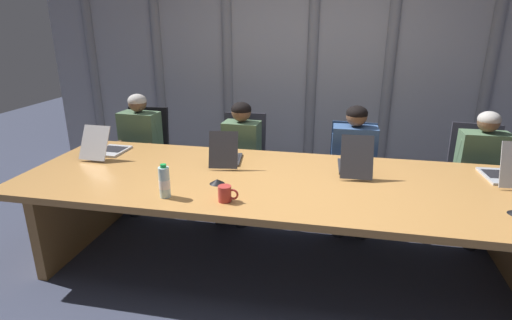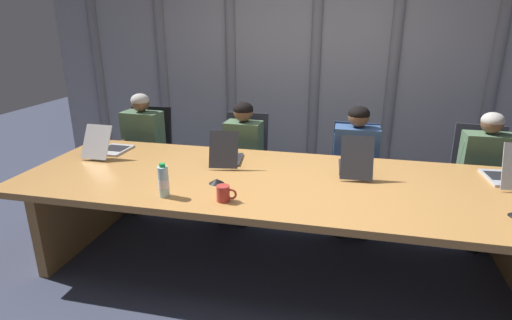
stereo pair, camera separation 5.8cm
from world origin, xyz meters
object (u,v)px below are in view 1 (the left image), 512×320
Objects in this scene: laptop_left_mid at (226,156)px; laptop_center at (354,164)px; laptop_right_mid at (505,173)px; coffee_mug_far at (225,194)px; office_chair_right_mid at (471,191)px; water_bottle_primary at (164,182)px; person_right_mid at (484,169)px; person_left_mid at (239,153)px; office_chair_left_end at (146,166)px; office_chair_center at (350,183)px; conference_mic_middle at (217,181)px; office_chair_left_mid at (242,174)px; laptop_left_end at (107,148)px; person_left_end at (137,144)px; person_center at (354,159)px.

laptop_left_mid is 0.91× the size of laptop_center.
laptop_right_mid is 2.03m from coffee_mug_far.
water_bottle_primary reaches higher than office_chair_right_mid.
laptop_right_mid is 0.61m from person_right_mid.
laptop_left_mid is at bearing 7.06° from person_left_mid.
laptop_right_mid reaches higher than office_chair_right_mid.
coffee_mug_far is (0.24, -1.32, 0.16)m from person_left_mid.
laptop_center is (1.02, 0.02, 0.00)m from laptop_left_mid.
laptop_center is at bearing 66.30° from office_chair_left_end.
water_bottle_primary reaches higher than office_chair_center.
laptop_right_mid is 3.99× the size of conference_mic_middle.
laptop_right_mid is 2.31m from office_chair_left_mid.
office_chair_left_mid is at bearing 99.63° from coffee_mug_far.
laptop_right_mid is 0.47× the size of office_chair_right_mid.
person_left_mid reaches higher than laptop_left_end.
person_left_mid reaches higher than conference_mic_middle.
office_chair_left_end is 1.13m from person_left_mid.
office_chair_left_mid is 1.57m from coffee_mug_far.
laptop_right_mid is 0.40× the size of person_left_mid.
person_right_mid is 4.83× the size of water_bottle_primary.
coffee_mug_far is at bearing 6.97° from office_chair_left_mid.
office_chair_left_end is 1.06× the size of office_chair_center.
person_right_mid is at bearing 26.80° from conference_mic_middle.
laptop_center is at bearing 52.35° from office_chair_left_mid.
conference_mic_middle is (-0.96, -0.46, -0.04)m from laptop_center.
person_right_mid is at bearing 93.82° from person_left_end.
laptop_center is 0.62m from person_center.
laptop_right_mid is 1.37m from office_chair_center.
laptop_center is 0.42× the size of person_left_end.
person_left_end is at bearing -80.43° from office_chair_right_mid.
laptop_right_mid reaches higher than laptop_left_mid.
laptop_left_end is 0.62m from person_left_end.
office_chair_left_mid is 0.82× the size of person_left_end.
person_right_mid is at bearing -77.62° from laptop_left_end.
office_chair_right_mid is 0.85× the size of person_right_mid.
laptop_left_end is at bearing -57.29° from person_left_mid.
person_left_end is 3.27m from person_right_mid.
laptop_center is at bearing -48.87° from office_chair_right_mid.
water_bottle_primary is (0.87, -0.75, 0.05)m from laptop_left_end.
office_chair_left_end reaches higher than office_chair_left_mid.
office_chair_left_mid is 1.12m from person_left_end.
person_left_mid is at bearing -90.43° from person_right_mid.
office_chair_center is 8.20× the size of conference_mic_middle.
person_center is 1.45m from conference_mic_middle.
laptop_left_mid reaches higher than office_chair_left_end.
laptop_right_mid reaches higher than conference_mic_middle.
conference_mic_middle is at bearing 99.25° from laptop_right_mid.
person_right_mid is at bearing -81.98° from laptop_left_mid.
person_left_mid is (1.09, -0.17, 0.27)m from office_chair_left_end.
person_left_end is at bearing 134.72° from coffee_mug_far.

